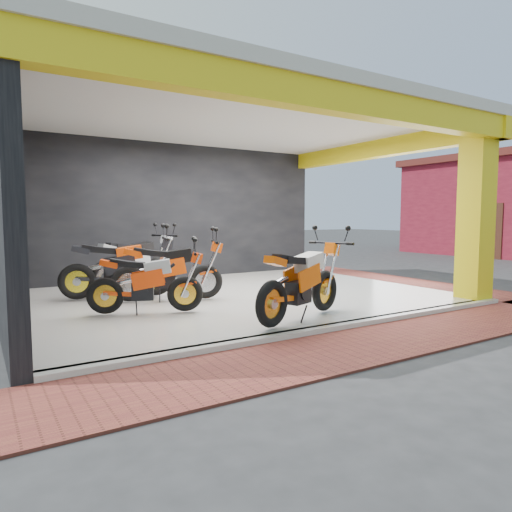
% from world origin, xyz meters
% --- Properties ---
extents(ground, '(80.00, 80.00, 0.00)m').
position_xyz_m(ground, '(0.00, 0.00, 0.00)').
color(ground, '#2D2D30').
rests_on(ground, ground).
extents(showroom_floor, '(8.00, 6.00, 0.10)m').
position_xyz_m(showroom_floor, '(0.00, 2.00, 0.05)').
color(showroom_floor, white).
rests_on(showroom_floor, ground).
extents(showroom_ceiling, '(8.40, 6.40, 0.20)m').
position_xyz_m(showroom_ceiling, '(0.00, 2.00, 3.60)').
color(showroom_ceiling, beige).
rests_on(showroom_ceiling, corner_column).
extents(back_wall, '(8.20, 0.20, 3.50)m').
position_xyz_m(back_wall, '(0.00, 5.10, 1.75)').
color(back_wall, black).
rests_on(back_wall, ground).
extents(corner_column, '(0.50, 0.50, 3.50)m').
position_xyz_m(corner_column, '(3.75, -0.75, 1.75)').
color(corner_column, yellow).
rests_on(corner_column, ground).
extents(header_beam_front, '(8.40, 0.30, 0.40)m').
position_xyz_m(header_beam_front, '(0.00, -1.00, 3.30)').
color(header_beam_front, yellow).
rests_on(header_beam_front, corner_column).
extents(header_beam_right, '(0.30, 6.40, 0.40)m').
position_xyz_m(header_beam_right, '(4.00, 2.00, 3.30)').
color(header_beam_right, yellow).
rests_on(header_beam_right, corner_column).
extents(floor_kerb, '(8.00, 0.20, 0.10)m').
position_xyz_m(floor_kerb, '(0.00, -1.02, 0.05)').
color(floor_kerb, white).
rests_on(floor_kerb, ground).
extents(paver_front, '(9.00, 1.40, 0.03)m').
position_xyz_m(paver_front, '(0.00, -1.80, 0.01)').
color(paver_front, brown).
rests_on(paver_front, ground).
extents(paver_right, '(1.40, 7.00, 0.03)m').
position_xyz_m(paver_right, '(4.80, 2.00, 0.01)').
color(paver_right, brown).
rests_on(paver_right, ground).
extents(moto_hero, '(2.38, 1.52, 1.36)m').
position_xyz_m(moto_hero, '(0.41, -0.28, 0.78)').
color(moto_hero, '#F25C0A').
rests_on(moto_hero, showroom_floor).
extents(moto_row_a, '(2.06, 1.39, 1.18)m').
position_xyz_m(moto_row_a, '(-1.54, 0.90, 0.69)').
color(moto_row_a, '#FF410A').
rests_on(moto_row_a, showroom_floor).
extents(moto_row_b, '(2.30, 1.49, 1.32)m').
position_xyz_m(moto_row_b, '(-0.76, 1.77, 0.76)').
color(moto_row_b, '#E24709').
rests_on(moto_row_b, showroom_floor).
extents(moto_row_c, '(2.38, 1.35, 1.37)m').
position_xyz_m(moto_row_c, '(-1.43, 2.59, 0.78)').
color(moto_row_c, black).
rests_on(moto_row_c, showroom_floor).
extents(moto_row_d, '(2.39, 1.64, 1.37)m').
position_xyz_m(moto_row_d, '(-0.93, 3.79, 0.79)').
color(moto_row_d, '#999CA0').
rests_on(moto_row_d, showroom_floor).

